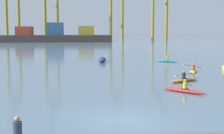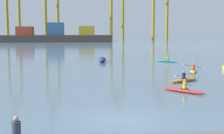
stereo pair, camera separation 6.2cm
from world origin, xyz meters
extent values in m
plane|color=slate|center=(0.00, 0.00, 0.00)|extent=(800.00, 800.00, 0.00)
cube|color=#38332D|center=(-11.45, 112.56, 1.36)|extent=(43.30, 9.32, 2.72)
cube|color=#993823|center=(-23.36, 112.56, 4.39)|extent=(6.06, 6.53, 3.35)
cube|color=#2D5684|center=(-11.45, 112.56, 5.15)|extent=(6.06, 6.53, 4.87)
cube|color=#B29323|center=(0.45, 112.56, 4.50)|extent=(6.06, 6.53, 3.57)
cylinder|color=olive|center=(-32.72, 125.58, 13.05)|extent=(1.20, 1.20, 26.10)
cylinder|color=olive|center=(-27.72, 125.58, 13.05)|extent=(1.20, 1.20, 26.10)
cylinder|color=olive|center=(-16.55, 124.28, 13.55)|extent=(1.20, 1.20, 27.10)
cylinder|color=olive|center=(-11.41, 124.28, 13.55)|extent=(1.20, 1.20, 27.10)
cylinder|color=olive|center=(11.68, 126.86, 12.94)|extent=(1.20, 1.20, 25.88)
cylinder|color=olive|center=(16.83, 126.86, 12.94)|extent=(1.20, 1.20, 25.88)
cylinder|color=olive|center=(29.78, 123.60, 11.87)|extent=(1.20, 1.20, 23.74)
cylinder|color=olive|center=(35.88, 123.60, 11.87)|extent=(1.20, 1.20, 23.74)
ellipsoid|color=navy|center=(1.03, 29.44, 0.35)|extent=(1.32, 2.68, 0.70)
cube|color=navy|center=(1.03, 29.44, 0.73)|extent=(0.23, 1.95, 0.06)
ellipsoid|color=yellow|center=(9.94, 17.59, 0.13)|extent=(1.82, 3.38, 0.26)
torus|color=black|center=(9.91, 17.49, 0.27)|extent=(0.64, 0.64, 0.05)
cylinder|color=#DB471E|center=(9.91, 17.49, 0.51)|extent=(0.30, 0.30, 0.50)
sphere|color=tan|center=(9.91, 17.49, 0.86)|extent=(0.19, 0.19, 0.19)
cylinder|color=black|center=(9.93, 17.54, 0.61)|extent=(1.94, 0.80, 0.39)
ellipsoid|color=silver|center=(8.97, 17.92, 0.79)|extent=(0.20, 0.11, 0.14)
ellipsoid|color=silver|center=(10.89, 17.16, 0.43)|extent=(0.20, 0.11, 0.14)
ellipsoid|color=red|center=(5.29, 6.65, 0.13)|extent=(2.66, 2.98, 0.26)
torus|color=black|center=(5.36, 6.58, 0.27)|extent=(0.69, 0.69, 0.05)
cylinder|color=gold|center=(5.36, 6.58, 0.51)|extent=(0.30, 0.30, 0.50)
sphere|color=tan|center=(5.36, 6.58, 0.86)|extent=(0.19, 0.19, 0.19)
cylinder|color=black|center=(5.33, 6.62, 0.61)|extent=(1.58, 1.35, 0.55)
ellipsoid|color=yellow|center=(4.55, 5.95, 0.87)|extent=(0.18, 0.16, 0.15)
ellipsoid|color=yellow|center=(6.10, 7.28, 0.35)|extent=(0.18, 0.16, 0.15)
ellipsoid|color=teal|center=(10.16, 28.94, 0.13)|extent=(3.00, 2.63, 0.26)
torus|color=black|center=(10.23, 28.88, 0.27)|extent=(0.69, 0.69, 0.05)
cylinder|color=gold|center=(10.23, 28.88, 0.51)|extent=(0.30, 0.30, 0.50)
sphere|color=tan|center=(10.23, 28.88, 0.86)|extent=(0.19, 0.19, 0.19)
cylinder|color=black|center=(10.19, 28.91, 0.61)|extent=(1.33, 1.60, 0.52)
ellipsoid|color=yellow|center=(9.54, 28.12, 0.36)|extent=(0.16, 0.18, 0.15)
ellipsoid|color=yellow|center=(10.85, 29.69, 0.86)|extent=(0.16, 0.18, 0.15)
ellipsoid|color=orange|center=(6.91, 11.36, 0.13)|extent=(3.23, 2.25, 0.26)
torus|color=black|center=(6.83, 11.31, 0.27)|extent=(0.67, 0.67, 0.05)
cylinder|color=#23232D|center=(6.83, 11.31, 0.51)|extent=(0.30, 0.30, 0.50)
sphere|color=tan|center=(6.83, 11.31, 0.86)|extent=(0.19, 0.19, 0.19)
cylinder|color=black|center=(6.87, 11.33, 0.61)|extent=(1.08, 1.79, 0.49)
ellipsoid|color=yellow|center=(6.35, 12.21, 0.38)|extent=(0.14, 0.19, 0.15)
ellipsoid|color=yellow|center=(7.39, 10.45, 0.84)|extent=(0.14, 0.19, 0.15)
cylinder|color=#2D3851|center=(-4.22, -4.46, 1.03)|extent=(0.30, 0.30, 0.52)
sphere|color=tan|center=(-4.22, -4.46, 1.39)|extent=(0.19, 0.19, 0.19)
camera|label=1|loc=(-2.07, -15.36, 4.36)|focal=51.54mm
camera|label=2|loc=(-2.01, -15.36, 4.36)|focal=51.54mm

